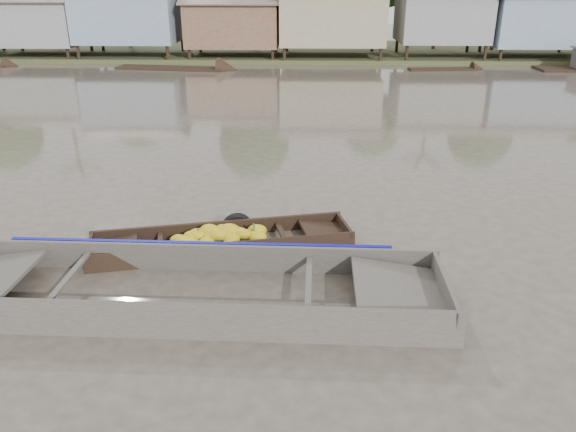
{
  "coord_description": "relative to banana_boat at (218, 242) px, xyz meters",
  "views": [
    {
      "loc": [
        0.81,
        -8.5,
        5.03
      ],
      "look_at": [
        0.52,
        1.38,
        0.8
      ],
      "focal_mm": 35.0,
      "sensor_mm": 36.0,
      "label": 1
    }
  ],
  "objects": [
    {
      "name": "ground",
      "position": [
        0.87,
        -1.56,
        -0.13
      ],
      "size": [
        120.0,
        120.0,
        0.0
      ],
      "primitive_type": "plane",
      "color": "#474036",
      "rests_on": "ground"
    },
    {
      "name": "distant_boats",
      "position": [
        14.48,
        22.69,
        0.09
      ],
      "size": [
        49.43,
        13.78,
        1.38
      ],
      "color": "black",
      "rests_on": "ground"
    },
    {
      "name": "riverbank",
      "position": [
        3.9,
        30.3,
        2.94
      ],
      "size": [
        120.0,
        12.47,
        10.22
      ],
      "color": "#384723",
      "rests_on": "ground"
    },
    {
      "name": "viewer_boat",
      "position": [
        -0.21,
        -1.96,
        -0.05
      ],
      "size": [
        8.7,
        2.46,
        0.7
      ],
      "rotation": [
        0.0,
        0.0,
        -0.02
      ],
      "color": "#3E3A34",
      "rests_on": "ground"
    },
    {
      "name": "banana_boat",
      "position": [
        0.0,
        0.0,
        0.0
      ],
      "size": [
        5.33,
        2.38,
        0.72
      ],
      "rotation": [
        0.0,
        0.0,
        0.23
      ],
      "color": "black",
      "rests_on": "ground"
    }
  ]
}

